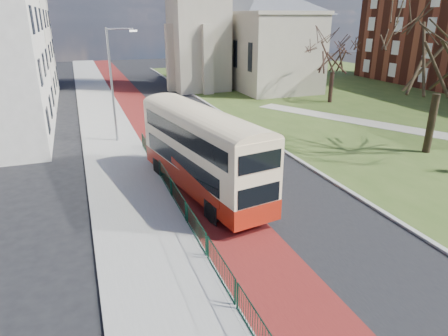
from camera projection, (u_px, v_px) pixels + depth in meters
name	position (u px, v px, depth m)	size (l,w,h in m)	color
ground	(286.00, 257.00, 15.57)	(160.00, 160.00, 0.00)	black
road_carriageway	(188.00, 128.00, 33.60)	(9.00, 120.00, 0.01)	black
bus_lane	(156.00, 131.00, 32.73)	(3.40, 120.00, 0.01)	#591414
pavement_west	(108.00, 135.00, 31.48)	(4.00, 120.00, 0.12)	gray
kerb_west	(134.00, 132.00, 32.13)	(0.25, 120.00, 0.13)	#999993
kerb_east	(230.00, 118.00, 36.82)	(0.25, 80.00, 0.13)	#999993
grass_green	(401.00, 103.00, 43.26)	(40.00, 80.00, 0.04)	#354E1C
pedestrian_railing	(186.00, 212.00, 17.93)	(0.07, 24.00, 1.12)	#0B3221
street_block_far	(0.00, 47.00, 42.35)	(10.30, 16.30, 11.50)	beige
streetlamp	(113.00, 80.00, 28.33)	(2.13, 0.18, 8.00)	gray
bus	(202.00, 148.00, 20.42)	(4.14, 10.64, 4.34)	maroon
winter_tree_near	(446.00, 44.00, 25.01)	(9.10, 9.10, 10.32)	black
winter_tree_far	(335.00, 48.00, 41.60)	(7.23, 7.23, 8.28)	#311E18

